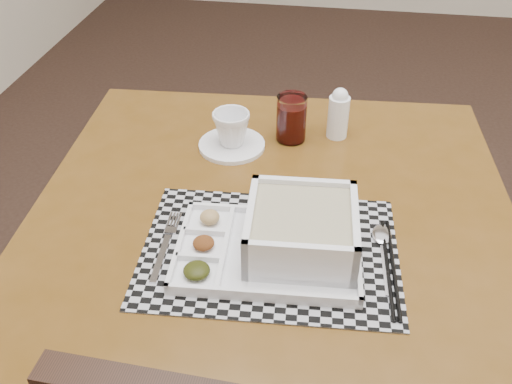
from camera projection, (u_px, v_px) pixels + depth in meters
dining_table at (272, 238)px, 1.15m from camera, size 1.00×1.00×0.70m
placemat at (270, 251)px, 1.01m from camera, size 0.47×0.35×0.00m
serving_tray at (291, 236)px, 0.99m from camera, size 0.33×0.24×0.09m
fork at (166, 244)px, 1.03m from camera, size 0.03×0.19×0.00m
spoon at (382, 239)px, 1.03m from camera, size 0.04×0.18×0.01m
chopsticks at (390, 267)px, 0.98m from camera, size 0.03×0.24×0.01m
saucer at (232, 145)px, 1.29m from camera, size 0.15×0.15×0.01m
cup at (231, 128)px, 1.26m from camera, size 0.08×0.08×0.08m
juice_glass at (291, 120)px, 1.29m from camera, size 0.07×0.07×0.11m
creamer_bottle at (338, 114)px, 1.29m from camera, size 0.05×0.05×0.12m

